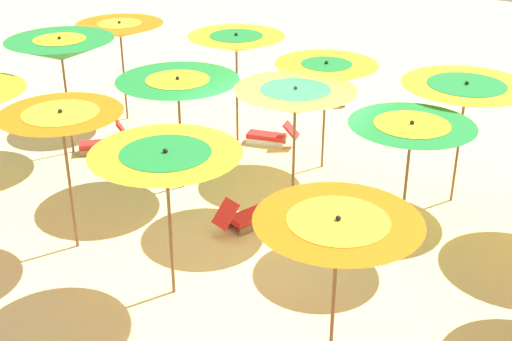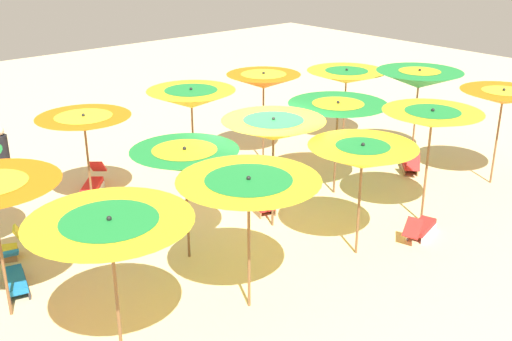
% 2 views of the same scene
% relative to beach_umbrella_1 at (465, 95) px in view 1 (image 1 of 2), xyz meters
% --- Properties ---
extents(ground, '(40.99, 40.99, 0.04)m').
position_rel_beach_umbrella_1_xyz_m(ground, '(-2.41, -2.35, -2.11)').
color(ground, beige).
extents(beach_umbrella_1, '(2.28, 2.28, 2.35)m').
position_rel_beach_umbrella_1_xyz_m(beach_umbrella_1, '(0.00, 0.00, 0.00)').
color(beach_umbrella_1, brown).
rests_on(beach_umbrella_1, ground).
extents(beach_umbrella_2, '(2.02, 2.02, 2.27)m').
position_rel_beach_umbrella_1_xyz_m(beach_umbrella_2, '(-2.74, -0.02, -0.10)').
color(beach_umbrella_2, brown).
rests_on(beach_umbrella_2, ground).
extents(beach_umbrella_3, '(2.02, 2.02, 2.52)m').
position_rel_beach_umbrella_1_xyz_m(beach_umbrella_3, '(-4.85, -0.01, 0.20)').
color(beach_umbrella_3, brown).
rests_on(beach_umbrella_3, ground).
extents(beach_umbrella_4, '(2.01, 2.01, 2.39)m').
position_rel_beach_umbrella_1_xyz_m(beach_umbrella_4, '(-7.97, -0.17, 0.08)').
color(beach_umbrella_4, brown).
rests_on(beach_umbrella_4, ground).
extents(beach_umbrella_6, '(1.98, 1.98, 2.24)m').
position_rel_beach_umbrella_1_xyz_m(beach_umbrella_6, '(-0.20, -2.02, -0.11)').
color(beach_umbrella_6, brown).
rests_on(beach_umbrella_6, ground).
extents(beach_umbrella_7, '(2.10, 2.10, 2.40)m').
position_rel_beach_umbrella_1_xyz_m(beach_umbrella_7, '(-2.31, -1.96, 0.04)').
color(beach_umbrella_7, brown).
rests_on(beach_umbrella_7, ground).
extents(beach_umbrella_8, '(2.27, 2.27, 2.25)m').
position_rel_beach_umbrella_1_xyz_m(beach_umbrella_8, '(-4.59, -2.30, -0.06)').
color(beach_umbrella_8, brown).
rests_on(beach_umbrella_8, ground).
extents(beach_umbrella_9, '(2.19, 2.19, 2.55)m').
position_rel_beach_umbrella_1_xyz_m(beach_umbrella_9, '(-7.61, -2.28, 0.19)').
color(beach_umbrella_9, brown).
rests_on(beach_umbrella_9, ground).
extents(beach_umbrella_11, '(2.02, 2.02, 2.21)m').
position_rel_beach_umbrella_1_xyz_m(beach_umbrella_11, '(0.17, -5.25, -0.10)').
color(beach_umbrella_11, brown).
rests_on(beach_umbrella_11, ground).
extents(beach_umbrella_12, '(2.12, 2.12, 2.36)m').
position_rel_beach_umbrella_1_xyz_m(beach_umbrella_12, '(-2.54, -5.11, -0.00)').
color(beach_umbrella_12, brown).
rests_on(beach_umbrella_12, ground).
extents(beach_umbrella_13, '(1.92, 1.92, 2.44)m').
position_rel_beach_umbrella_1_xyz_m(beach_umbrella_13, '(-4.71, -4.98, 0.11)').
color(beach_umbrella_13, brown).
rests_on(beach_umbrella_13, ground).
extents(lounger_0, '(0.74, 1.34, 0.64)m').
position_rel_beach_umbrella_1_xyz_m(lounger_0, '(-2.66, -2.85, -1.88)').
color(lounger_0, olive).
rests_on(lounger_0, ground).
extents(lounger_1, '(1.03, 1.01, 0.69)m').
position_rel_beach_umbrella_1_xyz_m(lounger_1, '(-7.05, -1.92, -1.87)').
color(lounger_1, olive).
rests_on(lounger_1, ground).
extents(lounger_3, '(1.20, 0.63, 0.56)m').
position_rel_beach_umbrella_1_xyz_m(lounger_3, '(-4.25, 0.39, -1.89)').
color(lounger_3, silver).
rests_on(lounger_3, ground).
extents(beach_ball, '(0.34, 0.34, 0.34)m').
position_rel_beach_umbrella_1_xyz_m(beach_ball, '(-4.00, 3.44, -1.92)').
color(beach_ball, white).
rests_on(beach_ball, ground).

